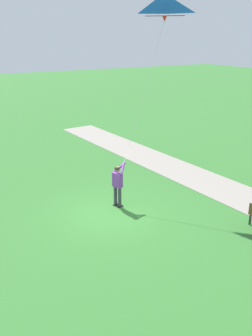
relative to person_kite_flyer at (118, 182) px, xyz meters
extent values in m
plane|color=#33702D|center=(0.65, 0.42, -1.05)|extent=(120.00, 120.00, 0.00)
cube|color=gray|center=(-5.09, 2.42, -1.04)|extent=(4.49, 32.09, 0.02)
cube|color=#232328|center=(0.04, -0.11, -1.02)|extent=(0.26, 0.18, 0.06)
cylinder|color=#383842|center=(0.06, -0.11, -0.60)|extent=(0.14, 0.14, 0.82)
cube|color=#232328|center=(-0.03, 0.12, -1.02)|extent=(0.26, 0.18, 0.06)
cylinder|color=#383842|center=(-0.01, 0.12, -0.60)|extent=(0.14, 0.14, 0.82)
cube|color=#753899|center=(0.02, 0.01, 0.11)|extent=(0.33, 0.45, 0.60)
sphere|color=#996B4C|center=(0.02, 0.01, 0.57)|extent=(0.22, 0.22, 0.22)
ellipsoid|color=black|center=(0.04, 0.01, 0.61)|extent=(0.28, 0.28, 0.13)
cylinder|color=#753899|center=(-0.16, -0.14, 0.56)|extent=(0.56, 0.20, 0.43)
cylinder|color=#753899|center=(-0.22, 0.03, 0.56)|extent=(0.45, 0.46, 0.43)
sphere|color=#996B4C|center=(-0.34, -0.11, 0.69)|extent=(0.10, 0.10, 0.10)
pyramid|color=blue|center=(-2.43, -0.60, 6.63)|extent=(1.65, 1.65, 0.72)
cone|color=red|center=(-2.65, -0.82, 6.18)|extent=(0.28, 0.28, 0.22)
cylinder|color=black|center=(-2.65, -0.82, 6.29)|extent=(1.14, 1.15, 0.02)
cylinder|color=silver|center=(-1.50, -0.46, 3.41)|extent=(2.32, 0.73, 5.45)
cube|color=#2D2D33|center=(-3.42, 3.87, -0.82)|extent=(0.06, 0.06, 0.45)
camera|label=1|loc=(6.63, 11.83, 5.54)|focal=38.94mm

